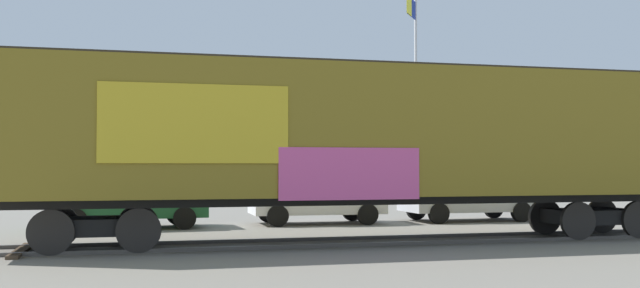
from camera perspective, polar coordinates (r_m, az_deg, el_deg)
The scene contains 8 objects.
ground_plane at distance 17.44m, azimuth 8.30°, elevation -7.59°, with size 260.00×260.00×0.00m, color slate.
track at distance 16.89m, azimuth 2.74°, elevation -7.67°, with size 60.02×3.66×0.08m.
freight_car at distance 16.89m, azimuth 3.60°, elevation 0.63°, with size 17.23×3.54×4.24m.
flagpole at distance 30.00m, azimuth 7.45°, elevation 5.61°, with size 0.94×1.39×8.84m.
hillside at distance 92.13m, azimuth -8.75°, elevation -0.24°, with size 130.30×30.08×13.08m.
parked_car_green at distance 21.40m, azimuth -14.87°, elevation -4.27°, with size 4.41×2.26×1.57m.
parked_car_white at distance 22.35m, azimuth -0.32°, elevation -4.21°, with size 4.07×1.93×1.64m.
parked_car_silver at distance 24.03m, azimuth 11.44°, elevation -3.97°, with size 4.26×2.16×1.64m.
Camera 1 is at (-6.20, -16.21, 1.78)m, focal length 40.57 mm.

